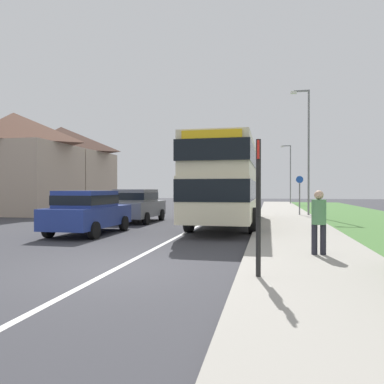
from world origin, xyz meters
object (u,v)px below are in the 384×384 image
object	(u,v)px
parked_car_grey	(137,204)
bus_stop_sign	(258,198)
street_lamp_mid	(307,144)
double_decker_bus	(228,180)
parked_car_blue	(88,210)
cycle_route_sign	(300,194)
street_lamp_far	(289,170)
pedestrian_at_stop	(319,219)

from	to	relation	value
parked_car_grey	bus_stop_sign	world-z (taller)	bus_stop_sign
bus_stop_sign	street_lamp_mid	size ratio (longest dim) A/B	0.33
double_decker_bus	parked_car_blue	world-z (taller)	double_decker_bus
bus_stop_sign	cycle_route_sign	world-z (taller)	bus_stop_sign
cycle_route_sign	bus_stop_sign	bearing A→B (deg)	-97.03
parked_car_grey	street_lamp_far	distance (m)	25.93
parked_car_grey	street_lamp_mid	distance (m)	11.08
double_decker_bus	bus_stop_sign	distance (m)	10.40
pedestrian_at_stop	street_lamp_mid	world-z (taller)	street_lamp_mid
street_lamp_mid	parked_car_blue	bearing A→B (deg)	-130.00
parked_car_grey	street_lamp_far	xyz separation A→B (m)	(8.91, 24.17, 2.91)
parked_car_blue	pedestrian_at_stop	size ratio (longest dim) A/B	2.48
pedestrian_at_stop	street_lamp_mid	bearing A→B (deg)	85.47
pedestrian_at_stop	street_lamp_mid	distance (m)	14.55
parked_car_grey	street_lamp_far	bearing A→B (deg)	69.77
parked_car_grey	cycle_route_sign	size ratio (longest dim) A/B	1.62
double_decker_bus	cycle_route_sign	distance (m)	7.48
parked_car_blue	street_lamp_far	size ratio (longest dim) A/B	0.63
parked_car_blue	bus_stop_sign	distance (m)	8.80
parked_car_grey	street_lamp_mid	bearing A→B (deg)	31.69
double_decker_bus	pedestrian_at_stop	distance (m)	8.39
bus_stop_sign	street_lamp_far	distance (m)	35.41
bus_stop_sign	cycle_route_sign	xyz separation A→B (m)	(2.06, 16.70, -0.11)
parked_car_blue	street_lamp_far	world-z (taller)	street_lamp_far
pedestrian_at_stop	bus_stop_sign	size ratio (longest dim) A/B	0.64
street_lamp_mid	street_lamp_far	xyz separation A→B (m)	(-0.03, 18.65, -0.61)
bus_stop_sign	cycle_route_sign	distance (m)	16.83
parked_car_grey	double_decker_bus	bearing A→B (deg)	-9.74
parked_car_grey	bus_stop_sign	distance (m)	12.84
parked_car_grey	street_lamp_far	world-z (taller)	street_lamp_far
double_decker_bus	street_lamp_mid	world-z (taller)	street_lamp_mid
bus_stop_sign	cycle_route_sign	size ratio (longest dim) A/B	1.03
bus_stop_sign	street_lamp_mid	world-z (taller)	street_lamp_mid
street_lamp_far	pedestrian_at_stop	bearing A→B (deg)	-91.89
double_decker_bus	street_lamp_far	xyz separation A→B (m)	(4.10, 25.00, 1.69)
parked_car_blue	double_decker_bus	bearing A→B (deg)	41.95
double_decker_bus	parked_car_blue	size ratio (longest dim) A/B	2.53
pedestrian_at_stop	bus_stop_sign	world-z (taller)	bus_stop_sign
parked_car_blue	street_lamp_mid	distance (m)	14.39
parked_car_blue	parked_car_grey	xyz separation A→B (m)	(0.02, 5.16, 0.02)
pedestrian_at_stop	cycle_route_sign	size ratio (longest dim) A/B	0.66
pedestrian_at_stop	cycle_route_sign	bearing A→B (deg)	87.20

